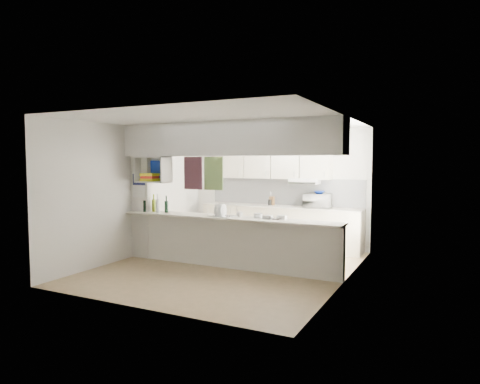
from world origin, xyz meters
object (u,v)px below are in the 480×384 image
Objects in this scene: wine_bottles at (156,206)px; bowl at (319,192)px; dish_rack at (222,211)px; microwave at (318,201)px.

bowl is at bearing 38.92° from wine_bottles.
wine_bottles is (-1.47, -0.00, 0.04)m from dish_rack.
microwave is 1.21× the size of dish_rack.
wine_bottles is (-2.64, -2.13, -0.20)m from bowl.
microwave is 0.18m from bowl.
microwave is at bearing 39.40° from wine_bottles.
bowl is 3.40m from wine_bottles.
microwave is at bearing 64.22° from dish_rack.
microwave is 3.37m from wine_bottles.
dish_rack is at bearing 0.01° from wine_bottles.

